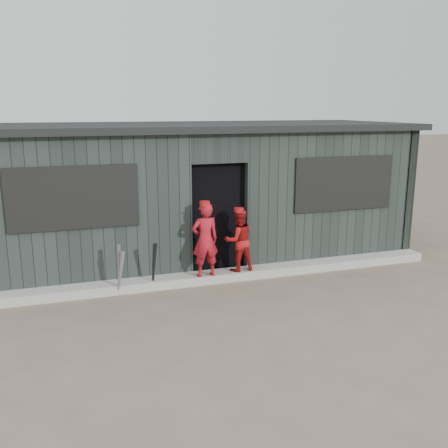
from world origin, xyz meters
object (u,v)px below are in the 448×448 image
object	(u,v)px
player_red_right	(239,240)
dugout	(197,191)
player_red_left	(205,240)
bat_right	(154,267)
bat_mid	(119,270)
player_grey_back	(242,234)
bat_left	(120,274)

from	to	relation	value
player_red_right	dugout	world-z (taller)	dugout
player_red_left	bat_right	bearing A→B (deg)	-1.51
bat_mid	bat_right	distance (m)	0.57
bat_mid	player_red_left	size ratio (longest dim) A/B	0.69
player_red_left	player_red_right	distance (m)	0.64
bat_mid	player_red_left	bearing A→B (deg)	3.55
bat_right	player_red_right	xyz separation A→B (m)	(1.51, 0.13, 0.28)
bat_right	player_red_right	size ratio (longest dim) A/B	0.77
player_red_left	dugout	xyz separation A→B (m)	(0.36, 1.79, 0.51)
player_grey_back	bat_left	bearing A→B (deg)	37.73
player_red_right	player_red_left	bearing A→B (deg)	5.48
player_red_left	player_grey_back	size ratio (longest dim) A/B	1.04
bat_mid	player_red_left	world-z (taller)	player_red_left
bat_right	player_red_left	distance (m)	0.95
bat_mid	player_grey_back	bearing A→B (deg)	19.83
bat_right	dugout	world-z (taller)	dugout
dugout	bat_right	bearing A→B (deg)	-124.16
bat_right	bat_left	bearing A→B (deg)	-168.48
player_red_right	player_grey_back	bearing A→B (deg)	-118.58
bat_right	player_red_left	xyz separation A→B (m)	(0.88, 0.03, 0.37)
bat_left	player_red_right	bearing A→B (deg)	6.67
player_red_right	dugout	distance (m)	1.82
bat_left	player_red_left	xyz separation A→B (m)	(1.43, 0.14, 0.39)
bat_left	player_red_right	xyz separation A→B (m)	(2.06, 0.24, 0.31)
player_grey_back	dugout	xyz separation A→B (m)	(-0.59, 1.02, 0.68)
bat_mid	bat_left	bearing A→B (deg)	-77.95
bat_left	dugout	distance (m)	2.79
bat_right	player_grey_back	world-z (taller)	player_grey_back
bat_left	bat_mid	world-z (taller)	bat_mid
bat_mid	player_red_right	bearing A→B (deg)	5.15
bat_left	dugout	world-z (taller)	dugout
player_grey_back	player_red_left	bearing A→B (deg)	55.81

